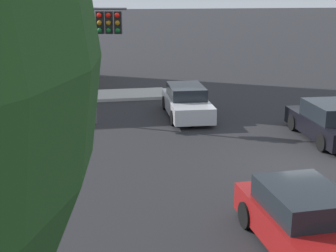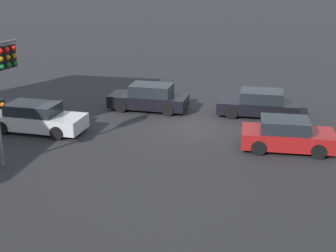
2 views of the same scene
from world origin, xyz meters
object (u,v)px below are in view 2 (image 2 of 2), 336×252
object	(u,v)px
crossing_car_0	(259,104)
crossing_car_2	(149,98)
crossing_car_3	(37,118)
crossing_car_1	(287,135)
traffic_signal	(2,70)

from	to	relation	value
crossing_car_0	crossing_car_2	xyz separation A→B (m)	(6.01, 0.14, 0.03)
crossing_car_0	crossing_car_3	world-z (taller)	crossing_car_3
crossing_car_1	crossing_car_3	size ratio (longest dim) A/B	0.85
traffic_signal	crossing_car_0	world-z (taller)	traffic_signal
traffic_signal	crossing_car_0	size ratio (longest dim) A/B	1.25
crossing_car_2	crossing_car_1	bearing A→B (deg)	150.32
crossing_car_0	crossing_car_3	distance (m)	11.54
crossing_car_2	crossing_car_3	xyz separation A→B (m)	(4.53, 4.56, -0.02)
traffic_signal	crossing_car_3	world-z (taller)	traffic_signal
crossing_car_2	crossing_car_3	world-z (taller)	crossing_car_2
traffic_signal	crossing_car_1	xyz separation A→B (m)	(-11.11, -3.61, -3.18)
crossing_car_0	crossing_car_2	distance (m)	6.01
crossing_car_1	traffic_signal	bearing A→B (deg)	-163.63
traffic_signal	crossing_car_0	distance (m)	13.30
traffic_signal	crossing_car_3	size ratio (longest dim) A/B	1.13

